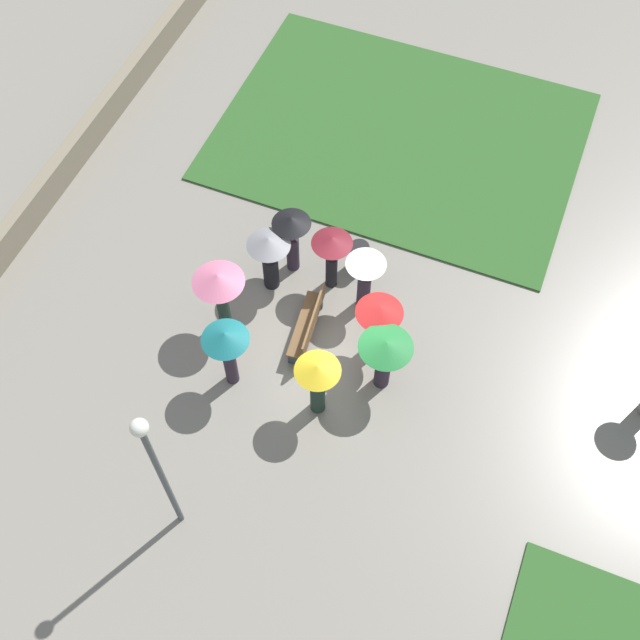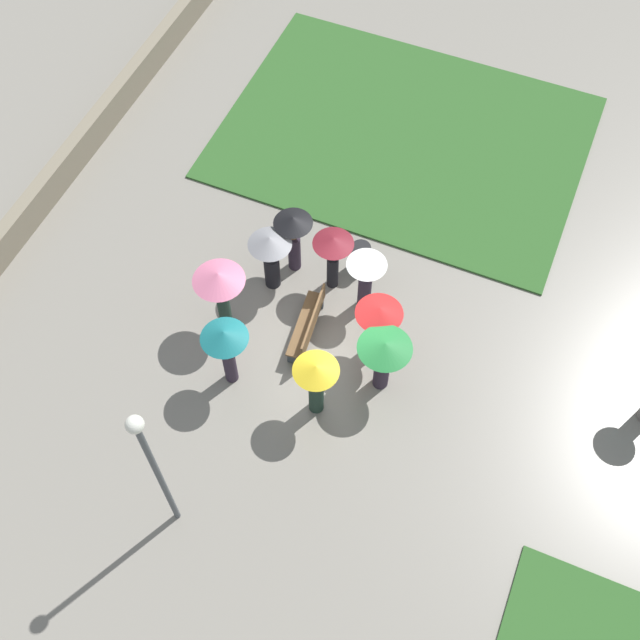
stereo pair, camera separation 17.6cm
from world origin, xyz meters
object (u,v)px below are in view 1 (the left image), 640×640
(trash_bin, at_px, (359,257))
(crowd_person_red, at_px, (379,319))
(park_bench, at_px, (309,324))
(crowd_person_black, at_px, (292,233))
(crowd_person_grey, at_px, (269,253))
(crowd_person_yellow, at_px, (318,380))
(crowd_person_teal, at_px, (226,345))
(crowd_person_white, at_px, (365,271))
(lamp_post, at_px, (156,464))
(crowd_person_pink, at_px, (219,286))
(crowd_person_maroon, at_px, (332,250))
(crowd_person_green, at_px, (385,353))

(trash_bin, xyz_separation_m, crowd_person_red, (2.02, 1.18, 0.87))
(park_bench, relative_size, crowd_person_black, 0.98)
(crowd_person_black, distance_m, crowd_person_grey, 0.74)
(park_bench, height_order, crowd_person_yellow, crowd_person_yellow)
(crowd_person_grey, bearing_deg, crowd_person_teal, 119.00)
(crowd_person_teal, relative_size, crowd_person_white, 1.07)
(crowd_person_yellow, bearing_deg, lamp_post, -0.66)
(crowd_person_yellow, bearing_deg, crowd_person_grey, -113.96)
(park_bench, distance_m, crowd_person_pink, 2.27)
(park_bench, height_order, crowd_person_maroon, crowd_person_maroon)
(crowd_person_teal, bearing_deg, crowd_person_red, 130.14)
(park_bench, xyz_separation_m, lamp_post, (5.05, -0.77, 2.52))
(crowd_person_yellow, bearing_deg, trash_bin, -147.19)
(crowd_person_teal, distance_m, crowd_person_white, 3.63)
(crowd_person_green, bearing_deg, crowd_person_maroon, -46.81)
(trash_bin, relative_size, crowd_person_pink, 0.41)
(lamp_post, relative_size, trash_bin, 5.67)
(crowd_person_green, bearing_deg, crowd_person_pink, -2.31)
(crowd_person_maroon, bearing_deg, crowd_person_green, 142.41)
(crowd_person_green, bearing_deg, crowd_person_black, -36.74)
(crowd_person_pink, height_order, crowd_person_maroon, crowd_person_pink)
(park_bench, distance_m, crowd_person_grey, 1.88)
(park_bench, xyz_separation_m, crowd_person_pink, (0.45, -1.93, 1.11))
(crowd_person_red, bearing_deg, crowd_person_white, -66.80)
(crowd_person_maroon, bearing_deg, crowd_person_grey, 30.41)
(crowd_person_green, bearing_deg, trash_bin, -61.32)
(crowd_person_pink, relative_size, crowd_person_white, 1.07)
(lamp_post, xyz_separation_m, trash_bin, (-7.31, 1.16, -2.57))
(crowd_person_grey, bearing_deg, lamp_post, 120.01)
(park_bench, xyz_separation_m, crowd_person_yellow, (1.66, 0.89, 0.82))
(crowd_person_pink, xyz_separation_m, crowd_person_grey, (-1.46, 0.54, -0.34))
(park_bench, bearing_deg, crowd_person_green, 68.13)
(trash_bin, distance_m, crowd_person_yellow, 4.05)
(trash_bin, height_order, crowd_person_grey, crowd_person_grey)
(crowd_person_pink, bearing_deg, crowd_person_black, -23.26)
(lamp_post, height_order, crowd_person_black, lamp_post)
(crowd_person_teal, xyz_separation_m, crowd_person_yellow, (-0.06, 2.05, -0.23))
(crowd_person_green, relative_size, crowd_person_red, 1.00)
(lamp_post, height_order, crowd_person_white, lamp_post)
(lamp_post, relative_size, crowd_person_green, 2.64)
(trash_bin, bearing_deg, crowd_person_green, 29.69)
(park_bench, height_order, lamp_post, lamp_post)
(trash_bin, xyz_separation_m, crowd_person_maroon, (0.71, -0.44, 0.93))
(trash_bin, relative_size, crowd_person_black, 0.44)
(crowd_person_pink, height_order, crowd_person_green, crowd_person_pink)
(crowd_person_black, height_order, crowd_person_grey, crowd_person_black)
(park_bench, xyz_separation_m, crowd_person_white, (-1.28, 0.87, 0.87))
(crowd_person_maroon, relative_size, crowd_person_green, 1.02)
(crowd_person_teal, distance_m, crowd_person_yellow, 2.07)
(crowd_person_pink, bearing_deg, park_bench, -78.99)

